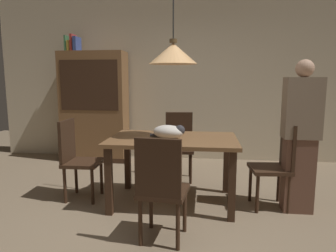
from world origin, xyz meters
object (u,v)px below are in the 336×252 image
Objects in this scene: dining_table at (173,147)px; cat_sleeping at (169,132)px; chair_right_side at (277,162)px; chair_near_front at (161,185)px; book_yellow_short at (70,46)px; chair_left_side at (76,156)px; hutch_bookcase at (95,109)px; book_blue_wide at (77,44)px; book_green_slim at (67,44)px; book_red_tall at (73,43)px; chair_far_back at (179,143)px; pendant_lamp at (173,53)px; person_standing at (300,137)px.

dining_table is 3.49× the size of cat_sleeping.
chair_right_side is (1.13, 0.01, -0.14)m from dining_table.
chair_near_front is 1.00× the size of chair_right_side.
chair_near_front is 3.53m from book_yellow_short.
chair_near_front is 1.42m from chair_left_side.
chair_right_side is (1.14, 0.88, 0.00)m from chair_near_front.
dining_table is at bearing -48.48° from hutch_bookcase.
chair_right_side is at bearing -29.51° from book_yellow_short.
chair_right_side is 3.88× the size of book_blue_wide.
book_green_slim reaches higher than book_yellow_short.
hutch_bookcase reaches higher than chair_left_side.
chair_right_side is 3.32× the size of book_red_tall.
hutch_bookcase is 1.17m from book_green_slim.
cat_sleeping is at bearing -45.54° from book_blue_wide.
chair_near_front is at bearing -59.73° from hutch_bookcase.
book_green_slim is (-0.44, 0.00, 1.09)m from hutch_bookcase.
chair_right_side is at bearing -29.11° from book_green_slim.
chair_near_front is (-0.01, -0.88, -0.14)m from dining_table.
book_blue_wide is at bearing 0.00° from book_yellow_short.
book_yellow_short is at bearing 0.00° from book_green_slim.
book_blue_wide is at bearing 136.06° from dining_table.
chair_far_back is 1.76m from chair_near_front.
chair_near_front is 1.45m from pendant_lamp.
book_blue_wide reaches higher than chair_right_side.
chair_near_front is at bearing -90.56° from pendant_lamp.
dining_table is 1.01m from pendant_lamp.
hutch_bookcase is at bearing 150.87° from chair_far_back.
person_standing is (2.46, -0.06, 0.29)m from chair_left_side.
book_blue_wide is at bearing 0.00° from book_green_slim.
chair_right_side is at bearing 161.99° from person_standing.
pendant_lamp reaches higher than book_yellow_short.
pendant_lamp is (0.01, -0.88, 1.15)m from chair_far_back.
dining_table is 1.14m from chair_left_side.
person_standing is at bearing -29.78° from book_blue_wide.
dining_table is 0.76× the size of hutch_bookcase.
pendant_lamp is at bearing 82.87° from dining_table.
chair_right_side is 1.21m from cat_sleeping.
pendant_lamp is 0.82× the size of person_standing.
chair_near_front is at bearing -90.56° from dining_table.
person_standing is (3.24, -1.79, -1.14)m from book_yellow_short.
chair_left_side is 2.36m from book_blue_wide.
person_standing reaches higher than chair_left_side.
chair_right_side is 3.69m from book_blue_wide.
dining_table is at bearing 177.45° from person_standing.
pendant_lamp is 2.64m from book_green_slim.
book_green_slim is at bearing 180.00° from book_blue_wide.
person_standing is at bearing 31.45° from chair_near_front.
chair_near_front is at bearing -55.59° from book_blue_wide.
pendant_lamp is at bearing 89.44° from chair_near_front.
cat_sleeping is (-0.03, 0.81, 0.32)m from chair_near_front.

